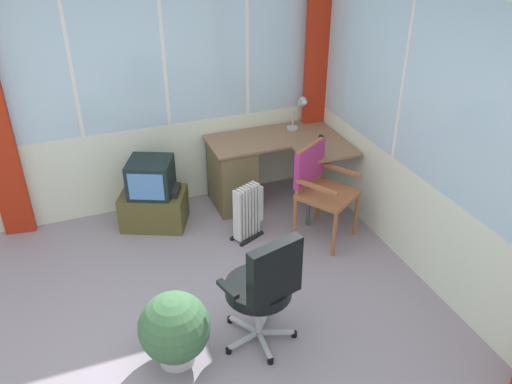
# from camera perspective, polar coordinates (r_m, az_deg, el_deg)

# --- Properties ---
(ground) EXTENTS (5.33, 5.44, 0.06)m
(ground) POSITION_cam_1_polar(r_m,az_deg,el_deg) (4.25, -7.19, -16.79)
(ground) COLOR gray
(north_window_panel) EXTENTS (4.33, 0.07, 2.61)m
(north_window_panel) POSITION_cam_1_polar(r_m,az_deg,el_deg) (5.44, -14.21, 10.40)
(north_window_panel) COLOR silver
(north_window_panel) RESTS_ON ground
(east_window_panel) EXTENTS (0.07, 4.44, 2.61)m
(east_window_panel) POSITION_cam_1_polar(r_m,az_deg,el_deg) (4.34, 20.83, 4.18)
(east_window_panel) COLOR silver
(east_window_panel) RESTS_ON ground
(curtain_corner) EXTENTS (0.29, 0.08, 2.51)m
(curtain_corner) POSITION_cam_1_polar(r_m,az_deg,el_deg) (5.91, 6.59, 12.18)
(curtain_corner) COLOR #B42813
(curtain_corner) RESTS_ON ground
(desk) EXTENTS (1.38, 1.01, 0.74)m
(desk) POSITION_cam_1_polar(r_m,az_deg,el_deg) (5.68, -1.77, 2.27)
(desk) COLOR #8B654B
(desk) RESTS_ON ground
(desk_lamp) EXTENTS (0.23, 0.19, 0.38)m
(desk_lamp) POSITION_cam_1_polar(r_m,az_deg,el_deg) (5.77, 4.95, 8.97)
(desk_lamp) COLOR #B2B7BC
(desk_lamp) RESTS_ON desk
(tv_remote) EXTENTS (0.09, 0.16, 0.02)m
(tv_remote) POSITION_cam_1_polar(r_m,az_deg,el_deg) (5.63, 7.09, 5.74)
(tv_remote) COLOR black
(tv_remote) RESTS_ON desk
(wooden_armchair) EXTENTS (0.66, 0.66, 0.96)m
(wooden_armchair) POSITION_cam_1_polar(r_m,az_deg,el_deg) (5.11, 6.61, 1.35)
(wooden_armchair) COLOR #9C5A36
(wooden_armchair) RESTS_ON ground
(office_chair) EXTENTS (0.63, 0.56, 0.99)m
(office_chair) POSITION_cam_1_polar(r_m,az_deg,el_deg) (3.86, 0.96, -9.90)
(office_chair) COLOR #B7B7BF
(office_chair) RESTS_ON ground
(tv_on_stand) EXTENTS (0.76, 0.66, 0.73)m
(tv_on_stand) POSITION_cam_1_polar(r_m,az_deg,el_deg) (5.47, -11.00, -0.51)
(tv_on_stand) COLOR brown
(tv_on_stand) RESTS_ON ground
(space_heater) EXTENTS (0.37, 0.28, 0.58)m
(space_heater) POSITION_cam_1_polar(r_m,az_deg,el_deg) (5.19, -0.80, -2.10)
(space_heater) COLOR silver
(space_heater) RESTS_ON ground
(potted_plant) EXTENTS (0.52, 0.52, 0.59)m
(potted_plant) POSITION_cam_1_polar(r_m,az_deg,el_deg) (3.96, -8.76, -14.36)
(potted_plant) COLOR silver
(potted_plant) RESTS_ON ground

